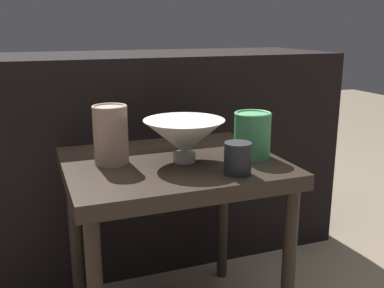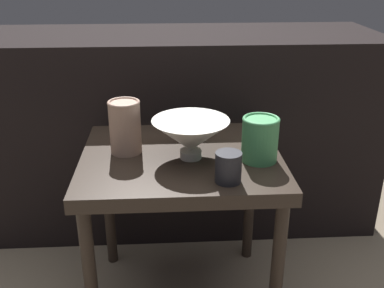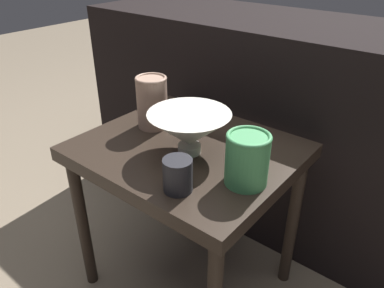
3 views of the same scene
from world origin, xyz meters
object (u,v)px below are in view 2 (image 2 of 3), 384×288
Objects in this scene: vase_textured_left at (125,126)px; vase_colorful_right at (260,138)px; bowl at (191,136)px; cup at (228,167)px.

vase_textured_left reaches higher than vase_colorful_right.
vase_colorful_right is (0.37, -0.08, -0.01)m from vase_textured_left.
vase_colorful_right reaches higher than bowl.
bowl is at bearing -16.05° from vase_textured_left.
cup is at bearing -36.33° from vase_textured_left.
vase_textured_left reaches higher than cup.
vase_textured_left is 0.38m from vase_colorful_right.
vase_colorful_right is 0.16m from cup.
vase_textured_left is at bearing 163.95° from bowl.
bowl reaches higher than cup.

